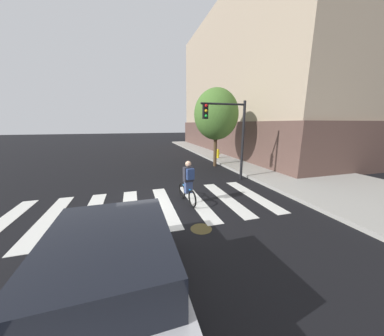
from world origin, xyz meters
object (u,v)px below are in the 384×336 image
object	(u,v)px
traffic_light_near	(229,127)
street_tree_near	(216,114)
fire_hydrant	(218,154)
cyclist	(188,183)
sedan_near	(113,276)
manhole_cover	(201,229)

from	to	relation	value
traffic_light_near	street_tree_near	xyz separation A→B (m)	(0.82, 3.66, 0.80)
fire_hydrant	street_tree_near	xyz separation A→B (m)	(-1.29, -2.37, 3.13)
cyclist	traffic_light_near	distance (m)	4.30
cyclist	street_tree_near	world-z (taller)	street_tree_near
sedan_near	cyclist	distance (m)	4.82
street_tree_near	fire_hydrant	bearing A→B (deg)	61.49
traffic_light_near	street_tree_near	distance (m)	3.84
sedan_near	street_tree_near	bearing A→B (deg)	59.62
manhole_cover	fire_hydrant	bearing A→B (deg)	63.74
traffic_light_near	fire_hydrant	size ratio (longest dim) A/B	5.38
manhole_cover	cyclist	bearing A→B (deg)	85.84
sedan_near	cyclist	bearing A→B (deg)	61.07
manhole_cover	sedan_near	size ratio (longest dim) A/B	0.14
traffic_light_near	fire_hydrant	distance (m)	6.80
manhole_cover	traffic_light_near	xyz separation A→B (m)	(3.05, 4.42, 2.86)
cyclist	fire_hydrant	world-z (taller)	cyclist
cyclist	sedan_near	bearing A→B (deg)	-118.93
traffic_light_near	street_tree_near	world-z (taller)	street_tree_near
sedan_near	street_tree_near	distance (m)	12.31
street_tree_near	sedan_near	bearing A→B (deg)	-120.38
sedan_near	cyclist	world-z (taller)	cyclist
manhole_cover	traffic_light_near	bearing A→B (deg)	55.40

